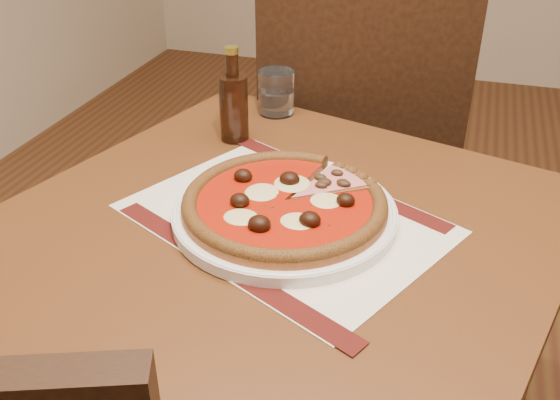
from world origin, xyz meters
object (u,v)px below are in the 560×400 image
object	(u,v)px
chair_far	(355,155)
bottle	(234,104)
pizza	(284,202)
plate	(285,213)
water_glass	(276,92)
table	(276,277)

from	to	relation	value
chair_far	bottle	bearing A→B (deg)	53.35
chair_far	pizza	xyz separation A→B (m)	(0.00, -0.63, 0.23)
plate	pizza	bearing A→B (deg)	-121.49
chair_far	plate	xyz separation A→B (m)	(0.00, -0.63, 0.21)
pizza	water_glass	distance (m)	0.41
pizza	bottle	distance (m)	0.30
water_glass	bottle	world-z (taller)	bottle
bottle	chair_far	bearing A→B (deg)	66.11
chair_far	water_glass	xyz separation A→B (m)	(-0.13, -0.24, 0.24)
plate	water_glass	distance (m)	0.41
chair_far	pizza	size ratio (longest dim) A/B	3.15
table	chair_far	world-z (taller)	chair_far
plate	water_glass	size ratio (longest dim) A/B	3.79
pizza	water_glass	bearing A→B (deg)	109.26
chair_far	pizza	bearing A→B (deg)	77.56
table	water_glass	world-z (taller)	water_glass
plate	bottle	xyz separation A→B (m)	(-0.17, 0.24, 0.06)
table	pizza	distance (m)	0.13
table	water_glass	bearing A→B (deg)	107.50
table	plate	size ratio (longest dim) A/B	2.91
water_glass	table	bearing A→B (deg)	-72.50
plate	pizza	distance (m)	0.02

